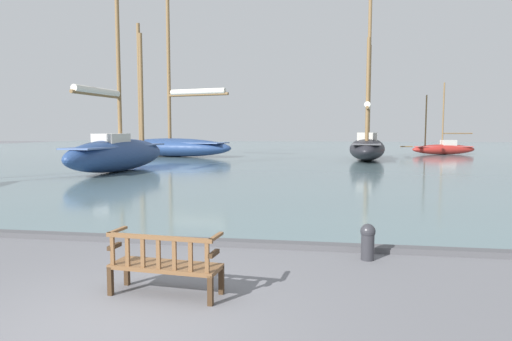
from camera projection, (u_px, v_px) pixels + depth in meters
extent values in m
plane|color=slate|center=(114.00, 321.00, 5.69)|extent=(160.00, 160.00, 0.00)
cube|color=slate|center=(306.00, 151.00, 48.93)|extent=(100.00, 80.00, 0.08)
cube|color=#4C4C50|center=(201.00, 242.00, 9.47)|extent=(40.00, 0.30, 0.12)
cube|color=#3D2A19|center=(127.00, 272.00, 6.99)|extent=(0.08, 0.08, 0.42)
cube|color=#3D2A19|center=(221.00, 280.00, 6.60)|extent=(0.08, 0.08, 0.42)
cube|color=#3D2A19|center=(110.00, 281.00, 6.56)|extent=(0.08, 0.08, 0.42)
cube|color=#3D2A19|center=(210.00, 290.00, 6.17)|extent=(0.08, 0.08, 0.42)
cube|color=brown|center=(166.00, 266.00, 6.56)|extent=(1.64, 0.67, 0.06)
cube|color=brown|center=(158.00, 238.00, 6.31)|extent=(1.60, 0.20, 0.06)
cube|color=brown|center=(113.00, 251.00, 6.51)|extent=(0.06, 0.05, 0.41)
cube|color=brown|center=(128.00, 252.00, 6.45)|extent=(0.06, 0.05, 0.41)
cube|color=brown|center=(143.00, 253.00, 6.39)|extent=(0.06, 0.05, 0.41)
cube|color=brown|center=(158.00, 254.00, 6.33)|extent=(0.06, 0.05, 0.41)
cube|color=brown|center=(174.00, 256.00, 6.27)|extent=(0.06, 0.05, 0.41)
cube|color=brown|center=(191.00, 257.00, 6.21)|extent=(0.06, 0.05, 0.41)
cube|color=brown|center=(207.00, 258.00, 6.14)|extent=(0.06, 0.05, 0.41)
cube|color=#3D2A19|center=(114.00, 246.00, 6.65)|extent=(0.09, 0.30, 0.06)
cube|color=brown|center=(117.00, 230.00, 6.71)|extent=(0.10, 0.47, 0.04)
cube|color=#3D2A19|center=(214.00, 254.00, 6.25)|extent=(0.09, 0.30, 0.06)
cube|color=brown|center=(216.00, 237.00, 6.32)|extent=(0.10, 0.47, 0.04)
ellipsoid|color=navy|center=(173.00, 147.00, 38.96)|extent=(11.42, 5.48, 1.55)
cube|color=#516B9E|center=(173.00, 142.00, 38.92)|extent=(9.96, 4.44, 0.08)
cylinder|color=brown|center=(168.00, 58.00, 38.38)|extent=(0.30, 0.30, 14.21)
cylinder|color=brown|center=(198.00, 95.00, 37.60)|extent=(5.48, 1.52, 0.24)
cylinder|color=silver|center=(198.00, 92.00, 37.58)|extent=(5.00, 1.63, 0.48)
cylinder|color=brown|center=(139.00, 83.00, 39.72)|extent=(0.30, 0.30, 10.19)
cylinder|color=brown|center=(114.00, 141.00, 41.31)|extent=(1.47, 0.57, 0.24)
ellipsoid|color=maroon|center=(444.00, 149.00, 42.13)|extent=(6.09, 2.72, 0.93)
cube|color=#C6514C|center=(444.00, 147.00, 42.10)|extent=(5.32, 2.22, 0.08)
cube|color=beige|center=(448.00, 143.00, 42.11)|extent=(1.43, 1.02, 0.57)
cylinder|color=brown|center=(443.00, 115.00, 41.83)|extent=(0.13, 0.13, 5.81)
cylinder|color=brown|center=(458.00, 133.00, 42.09)|extent=(2.80, 0.79, 0.11)
cylinder|color=brown|center=(426.00, 121.00, 41.75)|extent=(0.13, 0.13, 4.68)
cylinder|color=brown|center=(406.00, 147.00, 41.82)|extent=(1.15, 0.38, 0.11)
ellipsoid|color=navy|center=(119.00, 155.00, 25.20)|extent=(2.96, 9.41, 1.78)
cube|color=#516B9E|center=(118.00, 146.00, 25.16)|extent=(2.32, 8.26, 0.08)
cube|color=beige|center=(111.00, 140.00, 24.45)|extent=(1.37, 2.01, 0.66)
cylinder|color=brown|center=(118.00, 58.00, 24.95)|extent=(0.22, 0.22, 9.56)
cylinder|color=brown|center=(97.00, 95.00, 23.10)|extent=(0.52, 4.21, 0.18)
cylinder|color=silver|center=(97.00, 91.00, 23.09)|extent=(0.66, 3.81, 0.36)
cylinder|color=brown|center=(141.00, 89.00, 27.54)|extent=(0.22, 0.22, 6.63)
ellipsoid|color=black|center=(367.00, 149.00, 34.59)|extent=(3.47, 9.92, 1.67)
cube|color=#4C4C51|center=(367.00, 143.00, 34.55)|extent=(2.72, 8.70, 0.08)
cube|color=beige|center=(367.00, 138.00, 33.81)|extent=(1.60, 2.09, 0.74)
cylinder|color=brown|center=(369.00, 68.00, 34.28)|extent=(0.26, 0.26, 11.12)
cylinder|color=brown|center=(368.00, 109.00, 32.69)|extent=(0.57, 3.87, 0.21)
cylinder|color=silver|center=(368.00, 106.00, 32.67)|extent=(0.73, 3.51, 0.41)
cylinder|color=brown|center=(369.00, 94.00, 37.01)|extent=(0.26, 0.26, 7.73)
cylinder|color=brown|center=(368.00, 91.00, 31.64)|extent=(0.26, 0.26, 7.28)
cylinder|color=brown|center=(368.00, 141.00, 40.11)|extent=(0.38, 1.85, 0.21)
cylinder|color=#2D2D33|center=(368.00, 246.00, 8.33)|extent=(0.24, 0.24, 0.53)
sphere|color=#2D2D33|center=(368.00, 231.00, 8.31)|extent=(0.28, 0.28, 0.28)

